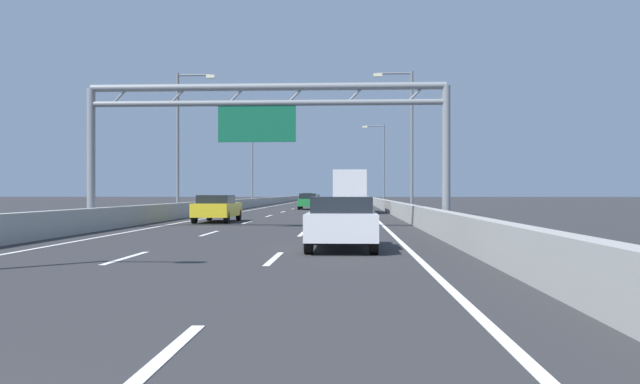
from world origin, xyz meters
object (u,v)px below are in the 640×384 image
Objects in this scene: streetlamp_right_mid at (408,134)px; yellow_car at (217,208)px; streetlamp_left_far at (254,160)px; box_truck at (350,191)px; green_car at (308,201)px; sign_gantry at (265,118)px; white_car at (342,222)px; streetlamp_left_mid at (181,135)px; silver_car at (308,197)px; streetlamp_right_far at (382,160)px.

streetlamp_right_mid is 13.98m from yellow_car.
streetlamp_left_far is 26.28m from box_truck.
sign_gantry is at bearing -89.73° from green_car.
white_car is (-4.07, -23.01, -4.63)m from streetlamp_right_mid.
white_car is 31.28m from box_truck.
box_truck is (7.17, 15.61, 0.98)m from yellow_car.
streetlamp_left_far is 16.21m from green_car.
streetlamp_left_far is (0.00, 31.77, 0.00)m from streetlamp_left_mid.
box_truck is (11.15, 8.25, -3.65)m from streetlamp_left_mid.
green_car is 50.25m from silver_car.
streetlamp_right_mid reaches higher than box_truck.
white_car is at bearing -85.61° from silver_car.
streetlamp_left_far is at bearing -96.07° from silver_car.
streetlamp_left_mid and streetlamp_right_far have the same top height.
streetlamp_right_far reaches higher than green_car.
streetlamp_right_mid and streetlamp_left_far have the same top height.
green_car reaches higher than white_car.
sign_gantry is 1.68× the size of streetlamp_right_far.
streetlamp_right_mid is (7.52, 13.57, 0.57)m from sign_gantry.
streetlamp_right_mid is at bearing 79.96° from white_car.
yellow_car is (-10.95, -7.36, -4.63)m from streetlamp_right_mid.
streetlamp_left_mid is at bearing -143.49° from box_truck.
yellow_car is at bearing -97.35° from green_car.
green_car is at bearing 95.01° from white_car.
streetlamp_left_mid reaches higher than box_truck.
streetlamp_right_far is (7.52, 45.34, 0.57)m from sign_gantry.
streetlamp_right_mid reaches higher than sign_gantry.
streetlamp_right_mid is at bearing 61.00° from sign_gantry.
yellow_car is at bearing 118.91° from sign_gantry.
box_truck reaches higher than silver_car.
green_car is at bearing 68.07° from streetlamp_left_mid.
streetlamp_right_far is 24.10m from box_truck.
streetlamp_right_mid is at bearing -90.00° from streetlamp_right_far.
box_truck is at bearing -83.07° from silver_car.
streetlamp_right_mid is 1.00× the size of streetlamp_right_far.
streetlamp_left_far is 36.89m from silver_car.
streetlamp_right_mid is at bearing -80.78° from silver_car.
streetlamp_right_far reaches higher than yellow_car.
white_car is at bearing -78.79° from streetlamp_left_far.
yellow_car is at bearing -61.58° from streetlamp_left_mid.
green_car is at bearing -62.14° from streetlamp_left_far.
white_car is (10.86, -54.78, -4.63)m from streetlamp_left_far.
green_car is (-0.15, 31.61, -4.06)m from sign_gantry.
white_car reaches higher than yellow_car.
streetlamp_right_mid is 23.82m from white_car.
green_car is 25.61m from yellow_car.
streetlamp_right_mid is 69.21m from silver_car.
silver_car is (-11.06, 36.40, -4.62)m from streetlamp_right_far.
streetlamp_right_mid is at bearing 0.00° from streetlamp_left_mid.
streetlamp_left_mid is at bearing 180.00° from streetlamp_right_mid.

